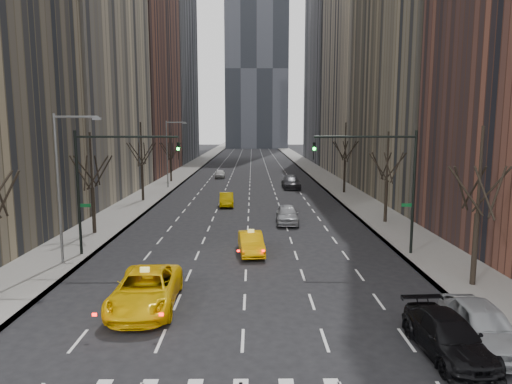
{
  "coord_description": "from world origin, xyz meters",
  "views": [
    {
      "loc": [
        0.39,
        -17.02,
        8.38
      ],
      "look_at": [
        0.66,
        16.98,
        3.5
      ],
      "focal_mm": 32.0,
      "sensor_mm": 36.0,
      "label": 1
    }
  ],
  "objects_px": {
    "taxi_sedan": "(251,243)",
    "parked_suv_black": "(448,336)",
    "taxi_suv": "(146,290)",
    "silver_sedan_ahead": "(287,214)",
    "parked_sedan_silver": "(482,325)"
  },
  "relations": [
    {
      "from": "parked_sedan_silver",
      "to": "silver_sedan_ahead",
      "type": "bearing_deg",
      "value": 106.94
    },
    {
      "from": "taxi_suv",
      "to": "parked_suv_black",
      "type": "height_order",
      "value": "taxi_suv"
    },
    {
      "from": "taxi_suv",
      "to": "parked_sedan_silver",
      "type": "relative_size",
      "value": 1.25
    },
    {
      "from": "taxi_sedan",
      "to": "parked_suv_black",
      "type": "xyz_separation_m",
      "value": [
        7.31,
        -13.69,
        0.01
      ]
    },
    {
      "from": "taxi_suv",
      "to": "taxi_sedan",
      "type": "distance_m",
      "value": 10.33
    },
    {
      "from": "silver_sedan_ahead",
      "to": "parked_sedan_silver",
      "type": "xyz_separation_m",
      "value": [
        5.78,
        -22.58,
        0.04
      ]
    },
    {
      "from": "taxi_sedan",
      "to": "parked_suv_black",
      "type": "bearing_deg",
      "value": -67.58
    },
    {
      "from": "taxi_sedan",
      "to": "silver_sedan_ahead",
      "type": "xyz_separation_m",
      "value": [
        3.13,
        9.58,
        0.09
      ]
    },
    {
      "from": "silver_sedan_ahead",
      "to": "parked_sedan_silver",
      "type": "relative_size",
      "value": 0.95
    },
    {
      "from": "taxi_suv",
      "to": "taxi_sedan",
      "type": "bearing_deg",
      "value": 59.58
    },
    {
      "from": "parked_suv_black",
      "to": "taxi_sedan",
      "type": "bearing_deg",
      "value": 114.73
    },
    {
      "from": "taxi_sedan",
      "to": "parked_suv_black",
      "type": "height_order",
      "value": "parked_suv_black"
    },
    {
      "from": "taxi_sedan",
      "to": "parked_suv_black",
      "type": "relative_size",
      "value": 0.86
    },
    {
      "from": "taxi_suv",
      "to": "parked_suv_black",
      "type": "xyz_separation_m",
      "value": [
        12.19,
        -4.58,
        -0.13
      ]
    },
    {
      "from": "parked_suv_black",
      "to": "parked_sedan_silver",
      "type": "height_order",
      "value": "parked_sedan_silver"
    }
  ]
}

